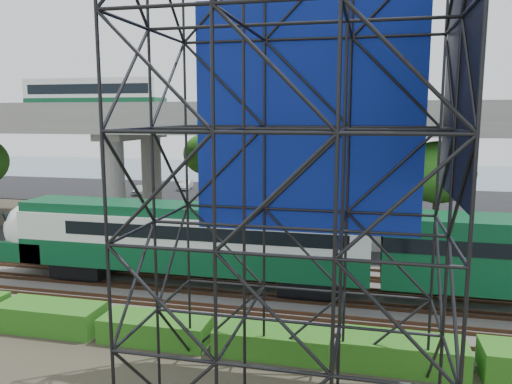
# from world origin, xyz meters

# --- Properties ---
(ground) EXTENTS (140.00, 140.00, 0.00)m
(ground) POSITION_xyz_m (0.00, 0.00, 0.00)
(ground) COLOR #474233
(ground) RESTS_ON ground
(ballast_bed) EXTENTS (90.00, 12.00, 0.20)m
(ballast_bed) POSITION_xyz_m (0.00, 2.00, 0.10)
(ballast_bed) COLOR slate
(ballast_bed) RESTS_ON ground
(service_road) EXTENTS (90.00, 5.00, 0.08)m
(service_road) POSITION_xyz_m (0.00, 10.50, 0.04)
(service_road) COLOR black
(service_road) RESTS_ON ground
(parking_lot) EXTENTS (90.00, 18.00, 0.08)m
(parking_lot) POSITION_xyz_m (0.00, 34.00, 0.04)
(parking_lot) COLOR black
(parking_lot) RESTS_ON ground
(harbor_water) EXTENTS (140.00, 40.00, 0.03)m
(harbor_water) POSITION_xyz_m (0.00, 56.00, 0.01)
(harbor_water) COLOR #405B69
(harbor_water) RESTS_ON ground
(rail_tracks) EXTENTS (90.00, 9.52, 0.16)m
(rail_tracks) POSITION_xyz_m (0.00, 2.00, 0.28)
(rail_tracks) COLOR #472D1E
(rail_tracks) RESTS_ON ballast_bed
(commuter_train) EXTENTS (29.30, 3.06, 4.30)m
(commuter_train) POSITION_xyz_m (2.35, 2.00, 2.88)
(commuter_train) COLOR black
(commuter_train) RESTS_ON rail_tracks
(overpass) EXTENTS (80.00, 12.00, 12.40)m
(overpass) POSITION_xyz_m (-0.98, 16.00, 8.21)
(overpass) COLOR #9E9B93
(overpass) RESTS_ON ground
(scaffold_tower) EXTENTS (9.36, 6.36, 15.00)m
(scaffold_tower) POSITION_xyz_m (7.31, -7.98, 7.47)
(scaffold_tower) COLOR black
(scaffold_tower) RESTS_ON ground
(hedge_strip) EXTENTS (34.60, 1.80, 1.20)m
(hedge_strip) POSITION_xyz_m (1.01, -4.30, 0.56)
(hedge_strip) COLOR #235C15
(hedge_strip) RESTS_ON ground
(trees) EXTENTS (40.94, 16.94, 7.69)m
(trees) POSITION_xyz_m (-4.67, 16.17, 5.57)
(trees) COLOR #382314
(trees) RESTS_ON ground
(suv) EXTENTS (4.68, 2.16, 1.30)m
(suv) POSITION_xyz_m (-2.04, 10.01, 0.73)
(suv) COLOR black
(suv) RESTS_ON service_road
(parked_cars) EXTENTS (34.93, 9.41, 1.27)m
(parked_cars) POSITION_xyz_m (1.28, 33.70, 0.68)
(parked_cars) COLOR #BBBBBB
(parked_cars) RESTS_ON parking_lot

